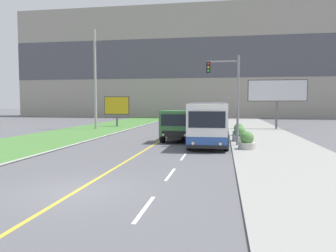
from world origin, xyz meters
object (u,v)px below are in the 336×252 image
utility_pole_far (95,79)px  traffic_light_mast (229,89)px  dump_truck (178,126)px  planter_round_near (247,141)px  billboard_large (277,92)px  billboard_small (117,106)px  planter_round_third (239,130)px  planter_round_second (240,134)px  city_bus (211,122)px

utility_pole_far → traffic_light_mast: 19.72m
dump_truck → traffic_light_mast: 5.31m
planter_round_near → billboard_large: bearing=75.7°
dump_truck → planter_round_near: (5.01, -4.28, -0.65)m
utility_pole_far → planter_round_near: utility_pole_far is taller
billboard_small → utility_pole_far: bearing=-102.9°
utility_pole_far → billboard_large: 20.88m
dump_truck → planter_round_third: size_ratio=6.28×
billboard_large → planter_round_near: 18.63m
dump_truck → billboard_large: size_ratio=1.07×
planter_round_third → billboard_small: bearing=145.6°
planter_round_second → billboard_large: bearing=70.3°
city_bus → dump_truck: bearing=179.5°
dump_truck → planter_round_third: (4.88, 4.68, -0.67)m
traffic_light_mast → billboard_small: traffic_light_mast is taller
city_bus → planter_round_third: 5.35m
billboard_large → billboard_small: size_ratio=1.69×
city_bus → billboard_small: (-12.58, 14.92, 1.05)m
planter_round_third → planter_round_near: bearing=-89.2°
utility_pole_far → traffic_light_mast: bearing=-40.4°
traffic_light_mast → billboard_large: (5.65, 15.77, 0.31)m
city_bus → utility_pole_far: (-13.62, 10.39, 4.19)m
utility_pole_far → planter_round_third: (15.97, -5.69, -5.18)m
billboard_small → planter_round_second: billboard_small is taller
billboard_small → traffic_light_mast: bearing=-51.1°
billboard_large → billboard_small: (-19.57, 1.49, -1.69)m
traffic_light_mast → planter_round_second: 4.36m
traffic_light_mast → planter_round_near: size_ratio=5.50×
planter_round_near → utility_pole_far: bearing=137.7°
utility_pole_far → billboard_small: (1.04, 4.53, -3.14)m
dump_truck → billboard_small: (-10.05, 14.90, 1.38)m
city_bus → dump_truck: 2.55m
city_bus → planter_round_third: city_bus is taller
billboard_large → planter_round_second: size_ratio=5.63×
city_bus → billboard_small: size_ratio=3.13×
traffic_light_mast → billboard_large: traffic_light_mast is taller
billboard_large → planter_round_second: bearing=-109.7°
utility_pole_far → billboard_large: utility_pole_far is taller
planter_round_near → planter_round_second: planter_round_second is taller
city_bus → planter_round_second: 2.45m
dump_truck → billboard_small: bearing=124.0°
utility_pole_far → planter_round_third: bearing=-19.6°
dump_truck → planter_round_second: (4.77, 0.20, -0.64)m
city_bus → planter_round_third: bearing=63.4°
billboard_small → planter_round_third: billboard_small is taller
billboard_small → city_bus: bearing=-49.9°
city_bus → planter_round_near: size_ratio=10.56×
billboard_small → planter_round_near: (15.06, -19.18, -2.03)m
billboard_large → planter_round_near: size_ratio=5.72×
planter_round_third → billboard_large: bearing=62.0°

